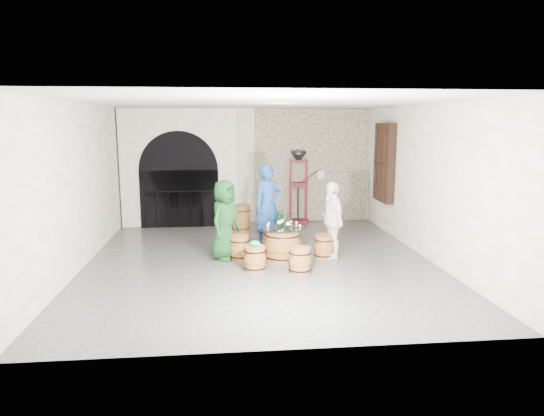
{
  "coord_description": "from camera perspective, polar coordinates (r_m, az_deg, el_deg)",
  "views": [
    {
      "loc": [
        -0.74,
        -9.63,
        2.82
      ],
      "look_at": [
        0.28,
        0.28,
        1.05
      ],
      "focal_mm": 32.0,
      "sensor_mm": 36.0,
      "label": 1
    }
  ],
  "objects": [
    {
      "name": "person_green",
      "position": [
        10.06,
        -5.59,
        -1.39
      ],
      "size": [
        0.88,
        0.97,
        1.66
      ],
      "primitive_type": "imported",
      "rotation": [
        0.0,
        0.0,
        0.99
      ],
      "color": "#103916",
      "rests_on": "ground"
    },
    {
      "name": "tasting_glass_a",
      "position": [
        9.7,
        -0.52,
        -2.22
      ],
      "size": [
        0.05,
        0.05,
        0.1
      ],
      "primitive_type": null,
      "color": "#B56223",
      "rests_on": "barrel_table"
    },
    {
      "name": "tasting_glass_b",
      "position": [
        10.0,
        2.89,
        -1.87
      ],
      "size": [
        0.05,
        0.05,
        0.1
      ],
      "primitive_type": null,
      "color": "#B56223",
      "rests_on": "barrel_table"
    },
    {
      "name": "wine_bottle_left",
      "position": [
        9.91,
        0.85,
        -1.48
      ],
      "size": [
        0.08,
        0.08,
        0.32
      ],
      "color": "black",
      "rests_on": "barrel_table"
    },
    {
      "name": "person_white",
      "position": [
        10.17,
        7.06,
        -1.41
      ],
      "size": [
        0.53,
        1.0,
        1.62
      ],
      "primitive_type": "imported",
      "rotation": [
        0.0,
        0.0,
        -1.42
      ],
      "color": "white",
      "rests_on": "ground"
    },
    {
      "name": "barrel_stool_near_left",
      "position": [
        9.32,
        -2.02,
        -5.95
      ],
      "size": [
        0.43,
        0.43,
        0.5
      ],
      "color": "brown",
      "rests_on": "ground"
    },
    {
      "name": "ceiling",
      "position": [
        9.66,
        -1.52,
        12.33
      ],
      "size": [
        8.0,
        8.0,
        0.0
      ],
      "primitive_type": "plane",
      "rotation": [
        3.14,
        0.0,
        0.0
      ],
      "color": "beige",
      "rests_on": "wall_back"
    },
    {
      "name": "green_cap",
      "position": [
        9.25,
        -2.01,
        -4.2
      ],
      "size": [
        0.25,
        0.2,
        0.11
      ],
      "color": "#0E9A3A",
      "rests_on": "barrel_stool_near_left"
    },
    {
      "name": "tasting_glass_e",
      "position": [
        9.69,
        3.29,
        -2.25
      ],
      "size": [
        0.05,
        0.05,
        0.1
      ],
      "primitive_type": null,
      "color": "#B56223",
      "rests_on": "barrel_table"
    },
    {
      "name": "barrel_stool_right",
      "position": [
        10.24,
        6.16,
        -4.53
      ],
      "size": [
        0.43,
        0.43,
        0.5
      ],
      "color": "brown",
      "rests_on": "ground"
    },
    {
      "name": "side_barrel",
      "position": [
        12.61,
        -3.72,
        -1.25
      ],
      "size": [
        0.53,
        0.53,
        0.7
      ],
      "rotation": [
        0.0,
        0.0,
        -0.3
      ],
      "color": "brown",
      "rests_on": "ground"
    },
    {
      "name": "person_blue",
      "position": [
        11.0,
        -0.45,
        0.26
      ],
      "size": [
        0.82,
        0.72,
        1.89
      ],
      "primitive_type": "imported",
      "rotation": [
        0.0,
        0.0,
        0.49
      ],
      "color": "navy",
      "rests_on": "ground"
    },
    {
      "name": "wall_right",
      "position": [
        10.59,
        17.79,
        2.98
      ],
      "size": [
        0.0,
        8.0,
        8.0
      ],
      "primitive_type": "plane",
      "rotation": [
        1.57,
        0.0,
        -1.57
      ],
      "color": "white",
      "rests_on": "ground"
    },
    {
      "name": "tasting_glass_f",
      "position": [
        9.9,
        -0.4,
        -1.97
      ],
      "size": [
        0.05,
        0.05,
        0.1
      ],
      "primitive_type": null,
      "color": "#B56223",
      "rests_on": "barrel_table"
    },
    {
      "name": "wall_back",
      "position": [
        13.7,
        -2.78,
        4.95
      ],
      "size": [
        8.0,
        0.0,
        8.0
      ],
      "primitive_type": "plane",
      "rotation": [
        1.57,
        0.0,
        0.0
      ],
      "color": "white",
      "rests_on": "ground"
    },
    {
      "name": "corking_press",
      "position": [
        13.52,
        3.13,
        3.13
      ],
      "size": [
        0.85,
        0.51,
        2.04
      ],
      "rotation": [
        0.0,
        0.0,
        -0.11
      ],
      "color": "#4A0C14",
      "rests_on": "ground"
    },
    {
      "name": "wall_left",
      "position": [
        10.09,
        -21.73,
        2.41
      ],
      "size": [
        0.0,
        8.0,
        8.0
      ],
      "primitive_type": "plane",
      "rotation": [
        1.57,
        0.0,
        1.57
      ],
      "color": "white",
      "rests_on": "ground"
    },
    {
      "name": "barrel_stool_left",
      "position": [
        10.13,
        -3.82,
        -4.66
      ],
      "size": [
        0.43,
        0.43,
        0.5
      ],
      "color": "brown",
      "rests_on": "ground"
    },
    {
      "name": "arched_opening",
      "position": [
        13.47,
        -10.84,
        4.62
      ],
      "size": [
        3.1,
        0.6,
        3.19
      ],
      "color": "white",
      "rests_on": "ground"
    },
    {
      "name": "barrel_stool_near_right",
      "position": [
        9.21,
        3.32,
        -6.17
      ],
      "size": [
        0.43,
        0.43,
        0.5
      ],
      "color": "brown",
      "rests_on": "ground"
    },
    {
      "name": "tasting_glass_d",
      "position": [
        10.11,
        2.25,
        -1.73
      ],
      "size": [
        0.05,
        0.05,
        0.1
      ],
      "primitive_type": null,
      "color": "#B56223",
      "rests_on": "barrel_table"
    },
    {
      "name": "barrel_stool_far",
      "position": [
        10.85,
        -0.05,
        -3.65
      ],
      "size": [
        0.43,
        0.43,
        0.5
      ],
      "color": "brown",
      "rests_on": "ground"
    },
    {
      "name": "wine_bottle_right",
      "position": [
        10.05,
        1.16,
        -1.31
      ],
      "size": [
        0.08,
        0.08,
        0.32
      ],
      "color": "black",
      "rests_on": "barrel_table"
    },
    {
      "name": "stone_facing_panel",
      "position": [
        13.86,
        4.72,
        4.99
      ],
      "size": [
        3.2,
        0.12,
        3.18
      ],
      "primitive_type": "cube",
      "color": "tan",
      "rests_on": "ground"
    },
    {
      "name": "ground",
      "position": [
        10.06,
        -1.44,
        -6.21
      ],
      "size": [
        8.0,
        8.0,
        0.0
      ],
      "primitive_type": "plane",
      "color": "#2D2D30",
      "rests_on": "ground"
    },
    {
      "name": "shuttered_window",
      "position": [
        12.75,
        13.04,
        5.23
      ],
      "size": [
        0.23,
        1.1,
        2.0
      ],
      "color": "black",
      "rests_on": "wall_right"
    },
    {
      "name": "wine_bottle_center",
      "position": [
        9.77,
        1.88,
        -1.65
      ],
      "size": [
        0.08,
        0.08,
        0.32
      ],
      "color": "black",
      "rests_on": "barrel_table"
    },
    {
      "name": "wall_front",
      "position": [
        5.8,
        1.59,
        -2.05
      ],
      "size": [
        8.0,
        0.0,
        8.0
      ],
      "primitive_type": "plane",
      "rotation": [
        -1.57,
        0.0,
        0.0
      ],
      "color": "white",
      "rests_on": "ground"
    },
    {
      "name": "control_box",
      "position": [
        13.85,
        5.78,
        3.93
      ],
      "size": [
        0.18,
        0.1,
        0.22
      ],
      "primitive_type": "cube",
      "color": "silver",
      "rests_on": "wall_back"
    },
    {
      "name": "barrel_table",
      "position": [
        9.98,
        1.26,
        -4.26
      ],
      "size": [
        0.91,
        0.91,
        0.7
      ],
      "color": "brown",
      "rests_on": "ground"
    },
    {
      "name": "tasting_glass_c",
      "position": [
        10.09,
        0.75,
        -1.75
      ],
      "size": [
        0.05,
        0.05,
        0.1
      ],
      "primitive_type": null,
      "color": "#B56223",
      "rests_on": "barrel_table"
    }
  ]
}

